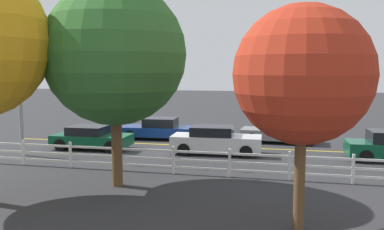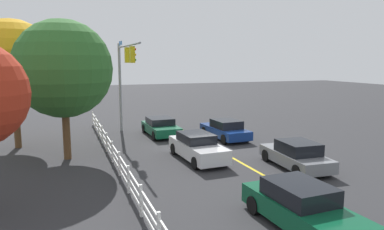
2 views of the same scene
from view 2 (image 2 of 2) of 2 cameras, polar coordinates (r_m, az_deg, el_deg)
ground_plane at (r=22.83m, az=2.83°, el=-4.82°), size 120.00×120.00×0.00m
lane_center_stripe at (r=19.33m, az=7.51°, el=-7.36°), size 28.00×0.16×0.01m
signal_assembly at (r=25.18m, az=-10.69°, el=7.19°), size 7.56×0.38×6.70m
car_0 at (r=24.63m, az=5.31°, el=-2.32°), size 4.48×2.06×1.33m
car_1 at (r=25.73m, az=-5.01°, el=-1.89°), size 4.24×2.03×1.26m
car_2 at (r=18.61m, az=16.27°, el=-6.17°), size 4.39×2.07×1.39m
car_3 at (r=12.23m, az=17.17°, el=-13.91°), size 4.68×2.02×1.45m
car_4 at (r=19.37m, az=0.87°, el=-5.13°), size 4.65×1.98×1.43m
white_rail_fence at (r=18.20m, az=-12.08°, el=-6.54°), size 26.10×0.10×1.15m
tree_1 at (r=24.06m, az=-26.75°, el=7.57°), size 5.07×5.07×7.79m
tree_2 at (r=20.17m, az=-19.87°, el=6.93°), size 5.19×5.19×7.49m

